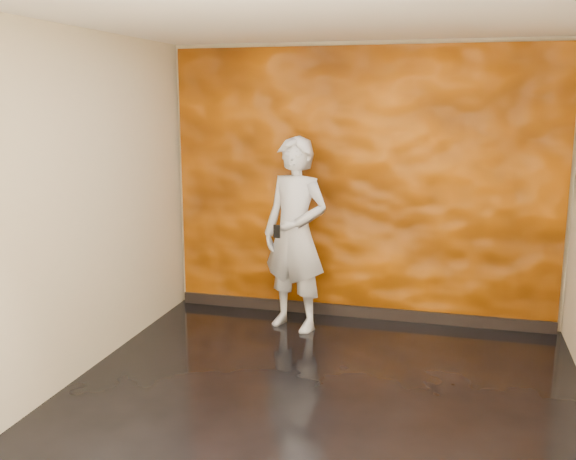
# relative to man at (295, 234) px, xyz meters

# --- Properties ---
(room) EXTENTS (4.02, 4.02, 2.81)m
(room) POSITION_rel_man_xyz_m (0.56, -1.46, 0.45)
(room) COLOR black
(room) RESTS_ON ground
(feature_wall) EXTENTS (3.90, 0.06, 2.75)m
(feature_wall) POSITION_rel_man_xyz_m (0.56, 0.50, 0.43)
(feature_wall) COLOR #CB5E02
(feature_wall) RESTS_ON ground
(baseboard) EXTENTS (3.90, 0.04, 0.12)m
(baseboard) POSITION_rel_man_xyz_m (0.56, 0.46, -0.89)
(baseboard) COLOR black
(baseboard) RESTS_ON ground
(man) EXTENTS (0.80, 0.66, 1.90)m
(man) POSITION_rel_man_xyz_m (0.00, 0.00, 0.00)
(man) COLOR #A7ABB7
(man) RESTS_ON ground
(phone) EXTENTS (0.07, 0.03, 0.12)m
(phone) POSITION_rel_man_xyz_m (-0.11, -0.29, 0.08)
(phone) COLOR black
(phone) RESTS_ON man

